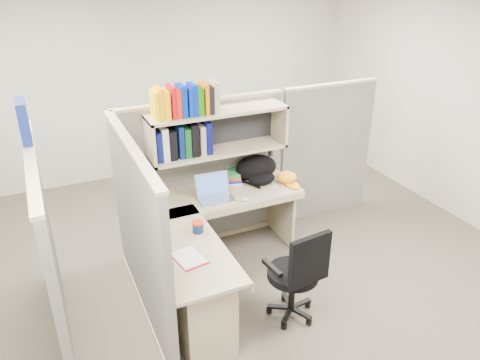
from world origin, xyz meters
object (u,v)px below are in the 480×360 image
backpack (259,170)px  laptop (216,189)px  desk (208,275)px  snack_canister (198,227)px  task_chair (295,288)px

backpack → laptop: bearing=-166.2°
desk → laptop: (0.37, 0.74, 0.41)m
desk → snack_canister: (0.01, 0.25, 0.34)m
desk → laptop: 0.92m
snack_canister → desk: bearing=-91.8°
desk → task_chair: task_chair is taller
desk → task_chair: 0.75m
backpack → task_chair: 1.42m
laptop → desk: bearing=-113.7°
snack_canister → task_chair: (0.66, -0.59, -0.45)m
laptop → snack_canister: (-0.36, -0.49, -0.07)m
laptop → task_chair: size_ratio=0.37×
backpack → task_chair: backpack is taller
task_chair → laptop: bearing=105.2°
desk → snack_canister: size_ratio=17.04×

